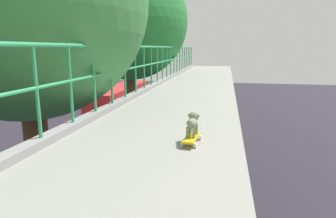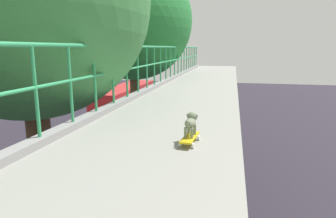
% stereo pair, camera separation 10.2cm
% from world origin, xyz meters
% --- Properties ---
extents(car_yellow_cab_fifth, '(1.79, 4.34, 1.48)m').
position_xyz_m(car_yellow_cab_fifth, '(-4.78, 9.22, 0.63)').
color(car_yellow_cab_fifth, yellow).
rests_on(car_yellow_cab_fifth, ground).
extents(car_white_sixth, '(2.00, 4.44, 1.36)m').
position_xyz_m(car_white_sixth, '(-8.20, 11.89, 0.66)').
color(car_white_sixth, silver).
rests_on(car_white_sixth, ground).
extents(car_silver_seventh, '(1.85, 4.46, 1.47)m').
position_xyz_m(car_silver_seventh, '(-4.77, 15.65, 0.71)').
color(car_silver_seventh, '#ACB1B6').
rests_on(car_silver_seventh, ground).
extents(city_bus, '(2.72, 11.42, 3.28)m').
position_xyz_m(city_bus, '(-8.29, 25.95, 1.86)').
color(city_bus, red).
rests_on(city_bus, ground).
extents(roadside_tree_mid, '(5.21, 5.21, 10.50)m').
position_xyz_m(roadside_tree_mid, '(-2.24, 4.52, 7.91)').
color(roadside_tree_mid, brown).
rests_on(roadside_tree_mid, ground).
extents(roadside_tree_far, '(5.18, 5.18, 10.71)m').
position_xyz_m(roadside_tree_far, '(-2.35, 11.61, 8.09)').
color(roadside_tree_far, brown).
rests_on(roadside_tree_far, ground).
extents(toy_skateboard, '(0.22, 0.52, 0.09)m').
position_xyz_m(toy_skateboard, '(1.55, 2.38, 5.88)').
color(toy_skateboard, gold).
rests_on(toy_skateboard, overpass_deck).
extents(small_dog, '(0.16, 0.33, 0.29)m').
position_xyz_m(small_dog, '(1.56, 2.42, 6.09)').
color(small_dog, slate).
rests_on(small_dog, toy_skateboard).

